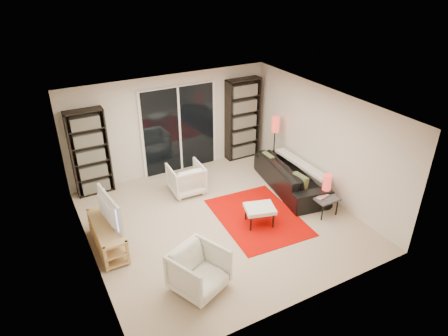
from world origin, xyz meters
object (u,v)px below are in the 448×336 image
Objects in this scene: sofa at (291,175)px; armchair_front at (199,271)px; bookshelf_right at (243,119)px; floor_lamp at (275,130)px; side_table at (324,198)px; bookshelf_left at (90,153)px; armchair_back at (186,179)px; tv_stand at (108,235)px; ottoman at (260,209)px.

armchair_front reaches higher than sofa.
bookshelf_right reaches higher than floor_lamp.
floor_lamp reaches higher than side_table.
armchair_back is at bearing -28.35° from bookshelf_left.
armchair_back is 3.03m from side_table.
ottoman is at bearing -14.20° from tv_stand.
floor_lamp is at bearing -13.25° from bookshelf_left.
bookshelf_left reaches higher than tv_stand.
bookshelf_right is 2.37m from armchair_back.
bookshelf_right is 2.82× the size of armchair_back.
side_table is (4.20, -1.02, 0.09)m from tv_stand.
sofa is at bearing -101.57° from floor_lamp.
sofa is 4.57× the size of side_table.
armchair_front reaches higher than side_table.
side_table is at bearing -12.56° from ottoman.
ottoman is at bearing 6.14° from armchair_front.
armchair_front reaches higher than tv_stand.
tv_stand is 2.34m from armchair_back.
floor_lamp is (2.36, -0.01, 0.71)m from armchair_back.
bookshelf_right is 4.33× the size of side_table.
sofa reaches higher than tv_stand.
armchair_back is at bearing 179.85° from floor_lamp.
ottoman is (1.80, 1.01, -0.01)m from armchair_front.
bookshelf_right is 1.03m from floor_lamp.
ottoman is 1.41m from side_table.
armchair_back is (1.81, -0.98, -0.64)m from bookshelf_left.
side_table is (3.17, 0.70, -0.00)m from armchair_front.
bookshelf_right reaches higher than tv_stand.
sofa is (4.21, 0.13, 0.06)m from tv_stand.
floor_lamp is (3.39, 2.83, 0.69)m from armchair_front.
sofa is 2.37m from armchair_back.
bookshelf_left is 2.15m from armchair_back.
ottoman is at bearing -47.40° from bookshelf_left.
armchair_front is (-3.07, -3.82, -0.69)m from bookshelf_right.
armchair_front is (0.78, -3.82, -0.62)m from bookshelf_left.
bookshelf_right is at bearing 27.09° from tv_stand.
side_table is (3.95, -3.11, -0.62)m from bookshelf_left.
armchair_front reaches higher than armchair_back.
armchair_back is 1.53× the size of side_table.
bookshelf_right is 2.09m from sofa.
side_table is at bearing -38.21° from bookshelf_left.
bookshelf_left is 4.02× the size of side_table.
armchair_front is at bearing -150.66° from ottoman.
armchair_back is (-2.16, 0.98, 0.01)m from sofa.
armchair_front is at bearing -140.10° from floor_lamp.
sofa is 3.27× the size of ottoman.
tv_stand is 2.91m from ottoman.
bookshelf_left is 4.29m from floor_lamp.
sofa is 1.15m from side_table.
tv_stand is 4.21m from sofa.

